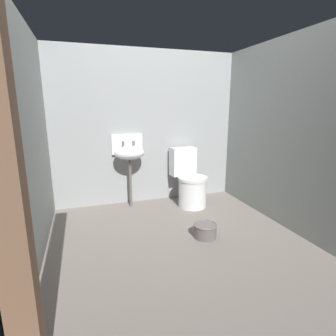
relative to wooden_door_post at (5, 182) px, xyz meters
name	(u,v)px	position (x,y,z in m)	size (l,w,h in m)	color
ground_plane	(177,244)	(1.19, 1.14, -1.09)	(2.97, 2.98, 0.08)	slate
wall_back	(146,128)	(1.19, 2.48, 0.00)	(2.97, 0.10, 2.10)	#959899
wall_left	(24,144)	(-0.14, 1.24, 0.00)	(0.10, 2.78, 2.10)	#939A96
wall_right	(286,134)	(2.53, 1.24, 0.00)	(0.10, 2.78, 2.10)	gray
wooden_door_post	(5,182)	(0.00, 0.00, 0.00)	(0.14, 0.14, 2.10)	#866046
toilet_near_wall	(189,182)	(1.71, 2.08, -0.73)	(0.44, 0.63, 0.78)	white
sink	(129,152)	(0.91, 2.27, -0.30)	(0.42, 0.35, 0.99)	#635B5A
bucket	(205,230)	(1.50, 1.12, -0.97)	(0.25, 0.25, 0.15)	#635B5A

